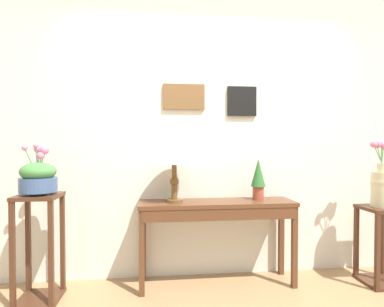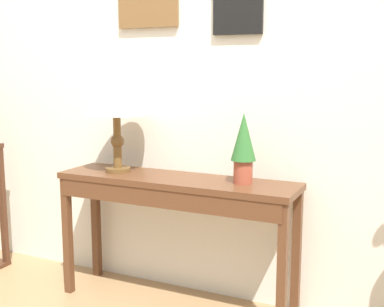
# 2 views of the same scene
# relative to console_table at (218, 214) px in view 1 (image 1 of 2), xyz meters

# --- Properties ---
(back_wall_with_art) EXTENTS (9.00, 0.13, 2.80)m
(back_wall_with_art) POSITION_rel_console_table_xyz_m (-0.04, 0.29, 0.76)
(back_wall_with_art) COLOR silver
(back_wall_with_art) RESTS_ON ground
(console_table) EXTENTS (1.38, 0.35, 0.75)m
(console_table) POSITION_rel_console_table_xyz_m (0.00, 0.00, 0.00)
(console_table) COLOR #56331E
(console_table) RESTS_ON ground
(table_lamp) EXTENTS (0.37, 0.37, 0.55)m
(table_lamp) POSITION_rel_console_table_xyz_m (-0.38, 0.02, 0.53)
(table_lamp) COLOR brown
(table_lamp) RESTS_ON console_table
(potted_plant_on_console) EXTENTS (0.13, 0.13, 0.38)m
(potted_plant_on_console) POSITION_rel_console_table_xyz_m (0.39, 0.05, 0.32)
(potted_plant_on_console) COLOR #9E4733
(potted_plant_on_console) RESTS_ON console_table
(pedestal_stand_left) EXTENTS (0.32, 0.32, 0.86)m
(pedestal_stand_left) POSITION_rel_console_table_xyz_m (-1.47, -0.11, -0.21)
(pedestal_stand_left) COLOR #472819
(pedestal_stand_left) RESTS_ON ground
(planter_bowl_wide_left) EXTENTS (0.28, 0.28, 0.40)m
(planter_bowl_wide_left) POSITION_rel_console_table_xyz_m (-1.47, -0.10, 0.36)
(planter_bowl_wide_left) COLOR #3D5684
(planter_bowl_wide_left) RESTS_ON pedestal_stand_left
(pedestal_stand_right) EXTENTS (0.32, 0.32, 0.70)m
(pedestal_stand_right) POSITION_rel_console_table_xyz_m (1.47, -0.12, -0.29)
(pedestal_stand_right) COLOR #472819
(pedestal_stand_right) RESTS_ON ground
(flower_vase_tall_right) EXTENTS (0.20, 0.18, 0.60)m
(flower_vase_tall_right) POSITION_rel_console_table_xyz_m (1.47, -0.12, 0.27)
(flower_vase_tall_right) COLOR beige
(flower_vase_tall_right) RESTS_ON pedestal_stand_right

